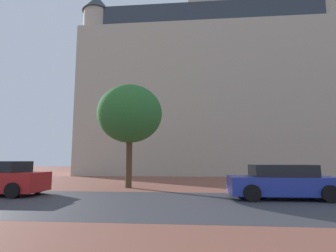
{
  "coord_description": "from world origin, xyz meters",
  "views": [
    {
      "loc": [
        0.71,
        -0.3,
        1.53
      ],
      "look_at": [
        -0.42,
        11.76,
        3.1
      ],
      "focal_mm": 28.63,
      "sensor_mm": 36.0,
      "label": 1
    }
  ],
  "objects": [
    {
      "name": "car_blue",
      "position": [
        4.29,
        11.12,
        0.66
      ],
      "size": [
        4.24,
        2.01,
        1.36
      ],
      "color": "#23389E",
      "rests_on": "ground_plane"
    },
    {
      "name": "street_asphalt_strip",
      "position": [
        0.0,
        9.68,
        0.0
      ],
      "size": [
        120.0,
        6.56,
        0.0
      ],
      "primitive_type": "cube",
      "color": "#38383D",
      "rests_on": "ground_plane"
    },
    {
      "name": "ground_plane",
      "position": [
        0.0,
        10.0,
        0.0
      ],
      "size": [
        120.0,
        120.0,
        0.0
      ],
      "primitive_type": "plane",
      "color": "brown"
    },
    {
      "name": "tree_curb_far",
      "position": [
        -2.98,
        14.96,
        4.25
      ],
      "size": [
        3.79,
        3.79,
        5.98
      ],
      "color": "#4C3823",
      "rests_on": "ground_plane"
    },
    {
      "name": "landmark_building",
      "position": [
        2.76,
        33.39,
        9.92
      ],
      "size": [
        28.63,
        15.68,
        33.68
      ],
      "color": "#B2A893",
      "rests_on": "ground_plane"
    }
  ]
}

